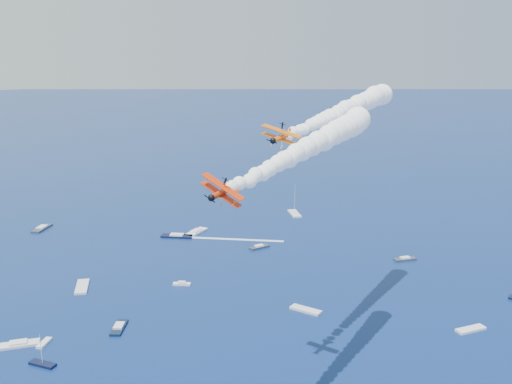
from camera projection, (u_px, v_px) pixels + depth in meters
name	position (u px, v px, depth m)	size (l,w,h in m)	color
biplane_lead	(281.00, 137.00, 127.92)	(8.22, 9.22, 5.55)	#E75E04
biplane_trail	(222.00, 192.00, 96.45)	(7.05, 7.90, 4.76)	red
smoke_trail_lead	(342.00, 111.00, 153.39)	(55.82, 34.66, 11.04)	white
smoke_trail_trail	(307.00, 148.00, 122.32)	(55.09, 35.89, 11.04)	white
spectator_boats	(112.00, 283.00, 201.19)	(230.19, 177.45, 0.70)	black
boat_wakes	(312.00, 303.00, 186.57)	(174.76, 145.42, 0.04)	white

